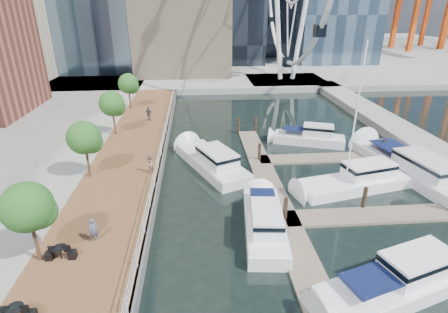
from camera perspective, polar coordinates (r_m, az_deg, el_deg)
name	(u,v)px	position (r m, az deg, el deg)	size (l,w,h in m)	color
boardwalk	(124,175)	(30.44, -16.02, -2.95)	(6.00, 60.00, 1.00)	brown
seawall	(160,174)	(29.97, -10.40, -2.81)	(0.25, 60.00, 1.00)	#595954
land_far	(203,50)	(114.55, -3.41, 16.91)	(200.00, 114.00, 1.00)	gray
breakwater	(419,143)	(41.22, 29.21, 1.90)	(4.00, 60.00, 1.00)	gray
pier	(286,82)	(67.22, 10.08, 11.93)	(14.00, 12.00, 1.00)	gray
railing	(158,163)	(29.55, -10.73, -1.03)	(0.10, 60.00, 1.05)	white
floating_docks	(344,197)	(27.57, 19.01, -6.28)	(16.00, 34.00, 2.60)	#6D6051
street_trees	(84,138)	(28.72, -21.90, 2.86)	(2.60, 42.60, 4.60)	#3F2B1C
yacht_foreground	(396,293)	(21.23, 26.31, -19.29)	(2.60, 9.71, 2.15)	white
pedestrian_near	(94,230)	(21.74, -20.51, -11.24)	(0.54, 0.35, 1.48)	#4A4C63
pedestrian_mid	(149,164)	(28.84, -12.13, -1.22)	(0.76, 0.59, 1.57)	gray
pedestrian_far	(149,114)	(42.36, -12.18, 6.84)	(0.96, 0.40, 1.64)	#31363E
moored_yachts	(343,189)	(29.70, 18.92, -5.12)	(23.83, 35.22, 11.50)	white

